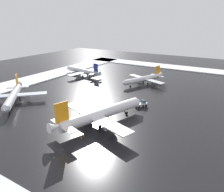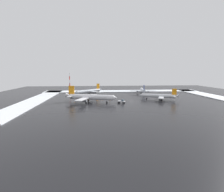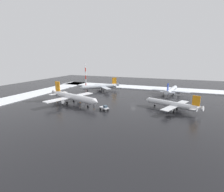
{
  "view_description": "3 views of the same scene",
  "coord_description": "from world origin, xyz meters",
  "px_view_note": "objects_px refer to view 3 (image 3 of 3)",
  "views": [
    {
      "loc": [
        79.72,
        45.63,
        30.67
      ],
      "look_at": [
        18.18,
        8.19,
        5.45
      ],
      "focal_mm": 35.0,
      "sensor_mm": 36.0,
      "label": 1
    },
    {
      "loc": [
        24.25,
        123.28,
        19.7
      ],
      "look_at": [
        14.99,
        10.32,
        3.85
      ],
      "focal_mm": 28.0,
      "sensor_mm": 36.0,
      "label": 2
    },
    {
      "loc": [
        -21.38,
        85.02,
        23.2
      ],
      "look_at": [
        8.92,
        7.37,
        4.94
      ],
      "focal_mm": 28.0,
      "sensor_mm": 36.0,
      "label": 3
    }
  ],
  "objects_px": {
    "traffic_cone_near_nose": "(93,101)",
    "ground_crew_by_nose_gear": "(94,105)",
    "ground_crew_mid_apron": "(80,103)",
    "airplane_far_rear": "(171,90)",
    "airplane_distant_tail": "(100,86)",
    "antenna_mast": "(86,75)",
    "airplane_parked_portside": "(172,104)",
    "traffic_cone_mid_line": "(79,99)",
    "pushback_tug": "(104,108)",
    "traffic_cone_wingtip_side": "(57,101)",
    "airplane_foreground_jet": "(73,97)"
  },
  "relations": [
    {
      "from": "airplane_far_rear",
      "to": "traffic_cone_mid_line",
      "type": "relative_size",
      "value": 51.21
    },
    {
      "from": "airplane_distant_tail",
      "to": "airplane_far_rear",
      "type": "bearing_deg",
      "value": 140.82
    },
    {
      "from": "pushback_tug",
      "to": "airplane_far_rear",
      "type": "bearing_deg",
      "value": 91.6
    },
    {
      "from": "airplane_far_rear",
      "to": "airplane_distant_tail",
      "type": "bearing_deg",
      "value": 104.42
    },
    {
      "from": "airplane_far_rear",
      "to": "traffic_cone_mid_line",
      "type": "xyz_separation_m",
      "value": [
        47.94,
        34.14,
        -2.49
      ]
    },
    {
      "from": "airplane_distant_tail",
      "to": "traffic_cone_wingtip_side",
      "type": "relative_size",
      "value": 42.88
    },
    {
      "from": "antenna_mast",
      "to": "traffic_cone_wingtip_side",
      "type": "bearing_deg",
      "value": 101.97
    },
    {
      "from": "ground_crew_mid_apron",
      "to": "ground_crew_by_nose_gear",
      "type": "bearing_deg",
      "value": 125.22
    },
    {
      "from": "airplane_parked_portside",
      "to": "airplane_foreground_jet",
      "type": "bearing_deg",
      "value": 30.0
    },
    {
      "from": "airplane_distant_tail",
      "to": "ground_crew_by_nose_gear",
      "type": "xyz_separation_m",
      "value": [
        -15.38,
        40.4,
        -1.97
      ]
    },
    {
      "from": "pushback_tug",
      "to": "traffic_cone_wingtip_side",
      "type": "bearing_deg",
      "value": -159.01
    },
    {
      "from": "antenna_mast",
      "to": "pushback_tug",
      "type": "bearing_deg",
      "value": 126.63
    },
    {
      "from": "airplane_distant_tail",
      "to": "ground_crew_mid_apron",
      "type": "xyz_separation_m",
      "value": [
        -6.89,
        39.06,
        -1.97
      ]
    },
    {
      "from": "airplane_parked_portside",
      "to": "ground_crew_by_nose_gear",
      "type": "xyz_separation_m",
      "value": [
        35.46,
        8.28,
        -1.7
      ]
    },
    {
      "from": "ground_crew_mid_apron",
      "to": "airplane_foreground_jet",
      "type": "bearing_deg",
      "value": -47.63
    },
    {
      "from": "pushback_tug",
      "to": "airplane_parked_portside",
      "type": "bearing_deg",
      "value": 52.4
    },
    {
      "from": "airplane_far_rear",
      "to": "antenna_mast",
      "type": "relative_size",
      "value": 1.51
    },
    {
      "from": "ground_crew_by_nose_gear",
      "to": "traffic_cone_near_nose",
      "type": "bearing_deg",
      "value": 128.87
    },
    {
      "from": "airplane_parked_portside",
      "to": "traffic_cone_mid_line",
      "type": "bearing_deg",
      "value": 19.05
    },
    {
      "from": "airplane_parked_portside",
      "to": "ground_crew_by_nose_gear",
      "type": "distance_m",
      "value": 36.45
    },
    {
      "from": "airplane_parked_portside",
      "to": "ground_crew_by_nose_gear",
      "type": "height_order",
      "value": "airplane_parked_portside"
    },
    {
      "from": "ground_crew_mid_apron",
      "to": "traffic_cone_mid_line",
      "type": "xyz_separation_m",
      "value": [
        6.27,
        -9.51,
        -0.7
      ]
    },
    {
      "from": "airplane_distant_tail",
      "to": "ground_crew_by_nose_gear",
      "type": "distance_m",
      "value": 43.27
    },
    {
      "from": "pushback_tug",
      "to": "traffic_cone_near_nose",
      "type": "height_order",
      "value": "pushback_tug"
    },
    {
      "from": "airplane_far_rear",
      "to": "airplane_parked_portside",
      "type": "relative_size",
      "value": 1.08
    },
    {
      "from": "airplane_parked_portside",
      "to": "airplane_distant_tail",
      "type": "distance_m",
      "value": 60.14
    },
    {
      "from": "traffic_cone_mid_line",
      "to": "ground_crew_by_nose_gear",
      "type": "bearing_deg",
      "value": 143.71
    },
    {
      "from": "airplane_parked_portside",
      "to": "traffic_cone_mid_line",
      "type": "relative_size",
      "value": 47.4
    },
    {
      "from": "ground_crew_mid_apron",
      "to": "ground_crew_by_nose_gear",
      "type": "xyz_separation_m",
      "value": [
        -8.5,
        1.33,
        0.0
      ]
    },
    {
      "from": "airplane_far_rear",
      "to": "ground_crew_by_nose_gear",
      "type": "relative_size",
      "value": 16.47
    },
    {
      "from": "ground_crew_mid_apron",
      "to": "traffic_cone_near_nose",
      "type": "relative_size",
      "value": 3.11
    },
    {
      "from": "traffic_cone_near_nose",
      "to": "pushback_tug",
      "type": "bearing_deg",
      "value": 135.78
    },
    {
      "from": "airplane_far_rear",
      "to": "antenna_mast",
      "type": "xyz_separation_m",
      "value": [
        66.46,
        -5.88,
        6.55
      ]
    },
    {
      "from": "airplane_far_rear",
      "to": "ground_crew_by_nose_gear",
      "type": "distance_m",
      "value": 55.92
    },
    {
      "from": "airplane_parked_portside",
      "to": "airplane_distant_tail",
      "type": "bearing_deg",
      "value": -10.31
    },
    {
      "from": "airplane_parked_portside",
      "to": "pushback_tug",
      "type": "height_order",
      "value": "airplane_parked_portside"
    },
    {
      "from": "pushback_tug",
      "to": "traffic_cone_mid_line",
      "type": "xyz_separation_m",
      "value": [
        21.88,
        -14.31,
        -1.01
      ]
    },
    {
      "from": "traffic_cone_near_nose",
      "to": "ground_crew_by_nose_gear",
      "type": "bearing_deg",
      "value": 120.78
    },
    {
      "from": "airplane_far_rear",
      "to": "ground_crew_mid_apron",
      "type": "relative_size",
      "value": 16.47
    },
    {
      "from": "pushback_tug",
      "to": "traffic_cone_wingtip_side",
      "type": "relative_size",
      "value": 9.24
    },
    {
      "from": "airplane_parked_portside",
      "to": "traffic_cone_wingtip_side",
      "type": "xyz_separation_m",
      "value": [
        58.21,
        7.08,
        -2.4
      ]
    },
    {
      "from": "airplane_distant_tail",
      "to": "ground_crew_by_nose_gear",
      "type": "height_order",
      "value": "airplane_distant_tail"
    },
    {
      "from": "airplane_foreground_jet",
      "to": "ground_crew_by_nose_gear",
      "type": "bearing_deg",
      "value": 11.32
    },
    {
      "from": "ground_crew_mid_apron",
      "to": "traffic_cone_near_nose",
      "type": "bearing_deg",
      "value": -163.37
    },
    {
      "from": "airplane_foreground_jet",
      "to": "traffic_cone_near_nose",
      "type": "bearing_deg",
      "value": 58.31
    },
    {
      "from": "ground_crew_by_nose_gear",
      "to": "airplane_far_rear",
      "type": "bearing_deg",
      "value": 61.68
    },
    {
      "from": "traffic_cone_mid_line",
      "to": "airplane_distant_tail",
      "type": "bearing_deg",
      "value": -88.8
    },
    {
      "from": "airplane_far_rear",
      "to": "airplane_distant_tail",
      "type": "relative_size",
      "value": 1.19
    },
    {
      "from": "airplane_far_rear",
      "to": "ground_crew_by_nose_gear",
      "type": "bearing_deg",
      "value": 152.61
    },
    {
      "from": "airplane_distant_tail",
      "to": "antenna_mast",
      "type": "distance_m",
      "value": 21.69
    }
  ]
}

